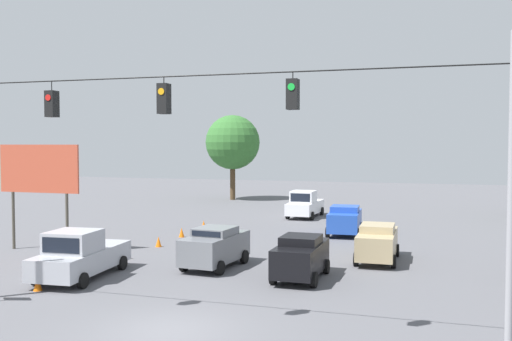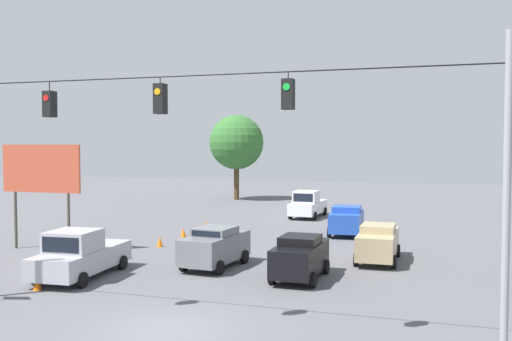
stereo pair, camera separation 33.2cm
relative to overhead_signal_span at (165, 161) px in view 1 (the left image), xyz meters
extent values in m
plane|color=#56565B|center=(0.00, -0.12, -5.26)|extent=(140.00, 140.00, 0.00)
cylinder|color=#939399|center=(-9.70, 0.00, -0.94)|extent=(0.20, 0.20, 8.63)
cylinder|color=black|center=(0.00, 0.00, 2.55)|extent=(19.41, 0.04, 0.04)
cube|color=black|center=(-4.00, 0.00, 1.92)|extent=(0.32, 0.36, 0.86)
cylinder|color=black|center=(-4.00, 0.00, 2.45)|extent=(0.03, 0.03, 0.20)
cylinder|color=green|center=(-4.00, 0.19, 2.11)|extent=(0.20, 0.02, 0.20)
cube|color=black|center=(0.00, 0.00, 1.88)|extent=(0.32, 0.36, 0.92)
cylinder|color=black|center=(0.00, 0.00, 2.45)|extent=(0.03, 0.03, 0.20)
cylinder|color=orange|center=(0.00, 0.19, 2.09)|extent=(0.20, 0.02, 0.20)
cube|color=black|center=(4.00, 0.00, 1.81)|extent=(0.32, 0.36, 0.85)
cylinder|color=black|center=(4.00, 0.00, 2.39)|extent=(0.03, 0.03, 0.31)
cylinder|color=red|center=(4.00, 0.19, 2.00)|extent=(0.20, 0.02, 0.20)
cube|color=#A8AAB2|center=(6.69, -5.42, -4.49)|extent=(2.48, 5.50, 0.90)
cube|color=#A8AAB2|center=(6.65, -4.78, -3.59)|extent=(2.05, 2.07, 0.90)
cube|color=black|center=(6.57, -3.81, -3.59)|extent=(1.66, 0.14, 0.63)
cylinder|color=black|center=(7.60, -3.61, -4.94)|extent=(0.27, 0.65, 0.64)
cylinder|color=black|center=(5.53, -3.76, -4.94)|extent=(0.27, 0.65, 0.64)
cylinder|color=black|center=(7.86, -7.08, -4.94)|extent=(0.27, 0.65, 0.64)
cylinder|color=black|center=(5.79, -7.24, -4.94)|extent=(0.27, 0.65, 0.64)
cube|color=tan|center=(-5.21, -12.71, -4.37)|extent=(1.77, 4.50, 1.14)
cube|color=tan|center=(-5.21, -12.71, -3.62)|extent=(1.61, 1.99, 0.36)
cube|color=black|center=(-5.20, -13.70, -3.62)|extent=(1.38, 0.03, 0.25)
cylinder|color=black|center=(-6.06, -14.17, -4.94)|extent=(0.23, 0.64, 0.64)
cylinder|color=black|center=(-4.34, -14.15, -4.94)|extent=(0.23, 0.64, 0.64)
cylinder|color=black|center=(-6.09, -11.26, -4.94)|extent=(0.23, 0.64, 0.64)
cylinder|color=black|center=(-4.37, -11.24, -4.94)|extent=(0.23, 0.64, 0.64)
cube|color=black|center=(-2.44, -7.96, -4.35)|extent=(1.75, 4.03, 1.18)
cube|color=black|center=(-2.44, -7.96, -3.58)|extent=(1.59, 1.78, 0.36)
cube|color=black|center=(-2.45, -8.85, -3.58)|extent=(1.36, 0.03, 0.25)
cylinder|color=black|center=(-3.30, -9.26, -4.94)|extent=(0.23, 0.64, 0.64)
cylinder|color=black|center=(-1.60, -9.27, -4.94)|extent=(0.23, 0.64, 0.64)
cylinder|color=black|center=(-3.28, -6.65, -4.94)|extent=(0.23, 0.64, 0.64)
cylinder|color=black|center=(-1.57, -6.67, -4.94)|extent=(0.23, 0.64, 0.64)
cube|color=#234CB2|center=(-2.47, -20.37, -4.36)|extent=(2.10, 4.24, 1.16)
cube|color=#234CB2|center=(-2.47, -20.37, -3.60)|extent=(1.81, 1.91, 0.36)
cube|color=black|center=(-2.41, -21.29, -3.60)|extent=(1.49, 0.11, 0.25)
cylinder|color=black|center=(-3.32, -21.76, -4.94)|extent=(0.26, 0.65, 0.64)
cylinder|color=black|center=(-1.46, -21.66, -4.94)|extent=(0.26, 0.65, 0.64)
cylinder|color=black|center=(-3.47, -19.08, -4.94)|extent=(0.26, 0.65, 0.64)
cylinder|color=black|center=(-1.61, -18.97, -4.94)|extent=(0.26, 0.65, 0.64)
cube|color=silver|center=(1.83, -28.22, -4.49)|extent=(2.11, 5.13, 0.90)
cube|color=silver|center=(1.85, -27.62, -3.59)|extent=(1.83, 1.89, 0.90)
cube|color=black|center=(1.89, -26.70, -3.59)|extent=(1.54, 0.08, 0.63)
cylinder|color=black|center=(2.85, -26.61, -4.94)|extent=(0.24, 0.65, 0.64)
cylinder|color=black|center=(0.93, -26.54, -4.94)|extent=(0.24, 0.65, 0.64)
cylinder|color=black|center=(2.73, -29.90, -4.94)|extent=(0.24, 0.65, 0.64)
cylinder|color=black|center=(0.81, -29.83, -4.94)|extent=(0.24, 0.65, 0.64)
cube|color=slate|center=(1.91, -9.01, -4.34)|extent=(2.19, 4.25, 1.20)
cube|color=slate|center=(1.91, -9.01, -3.56)|extent=(1.83, 1.95, 0.36)
cube|color=black|center=(1.99, -8.10, -3.56)|extent=(1.45, 0.15, 0.25)
cylinder|color=black|center=(2.94, -7.76, -4.94)|extent=(0.28, 0.66, 0.64)
cylinder|color=black|center=(1.13, -7.59, -4.94)|extent=(0.28, 0.66, 0.64)
cylinder|color=black|center=(2.69, -10.42, -4.94)|extent=(0.28, 0.66, 0.64)
cylinder|color=black|center=(0.88, -10.25, -4.94)|extent=(0.28, 0.66, 0.64)
cone|color=orange|center=(7.02, -2.94, -4.97)|extent=(0.34, 0.34, 0.58)
cone|color=orange|center=(6.85, -6.19, -4.97)|extent=(0.34, 0.34, 0.58)
cone|color=orange|center=(6.85, -9.45, -4.97)|extent=(0.34, 0.34, 0.58)
cone|color=orange|center=(6.88, -12.98, -4.97)|extent=(0.34, 0.34, 0.58)
cone|color=orange|center=(7.04, -16.40, -4.97)|extent=(0.34, 0.34, 0.58)
cone|color=orange|center=(7.01, -19.89, -4.97)|extent=(0.34, 0.34, 0.58)
cylinder|color=#4C473D|center=(10.77, -10.09, -3.69)|extent=(0.16, 0.16, 3.15)
cylinder|color=#4C473D|center=(14.23, -10.09, -3.69)|extent=(0.16, 0.16, 3.15)
cube|color=#BF4C33|center=(12.50, -10.09, -0.82)|extent=(4.93, 0.12, 2.59)
cylinder|color=#4C3823|center=(11.98, -39.58, -3.06)|extent=(0.54, 0.54, 4.39)
sphere|color=#336B2D|center=(11.98, -39.58, 0.67)|extent=(5.60, 5.60, 5.60)
camera|label=1|loc=(-7.81, 15.67, 0.53)|focal=40.00mm
camera|label=2|loc=(-8.12, 15.57, 0.53)|focal=40.00mm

